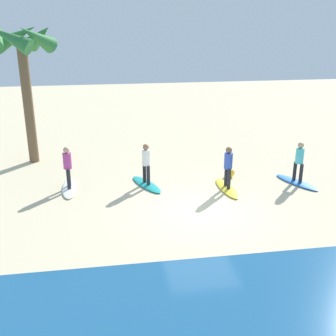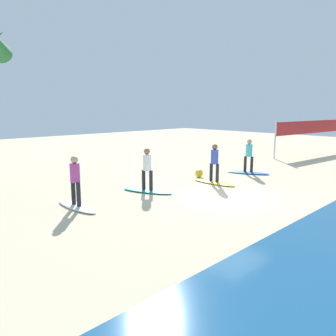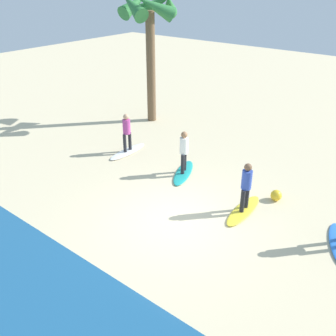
# 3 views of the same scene
# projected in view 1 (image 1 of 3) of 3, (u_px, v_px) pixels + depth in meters

# --- Properties ---
(ground_plane) EXTENTS (60.00, 60.00, 0.00)m
(ground_plane) POSITION_uv_depth(u_px,v_px,m) (201.00, 211.00, 14.45)
(ground_plane) COLOR beige
(surfboard_blue) EXTENTS (1.36, 2.15, 0.09)m
(surfboard_blue) POSITION_uv_depth(u_px,v_px,m) (297.00, 182.00, 16.87)
(surfboard_blue) COLOR blue
(surfboard_blue) RESTS_ON ground
(surfer_blue) EXTENTS (0.32, 0.43, 1.64)m
(surfer_blue) POSITION_uv_depth(u_px,v_px,m) (299.00, 159.00, 16.53)
(surfer_blue) COLOR #232328
(surfer_blue) RESTS_ON surfboard_blue
(surfboard_yellow) EXTENTS (0.69, 2.13, 0.09)m
(surfboard_yellow) POSITION_uv_depth(u_px,v_px,m) (227.00, 188.00, 16.28)
(surfboard_yellow) COLOR yellow
(surfboard_yellow) RESTS_ON ground
(surfer_yellow) EXTENTS (0.32, 0.46, 1.64)m
(surfer_yellow) POSITION_uv_depth(u_px,v_px,m) (228.00, 164.00, 15.95)
(surfer_yellow) COLOR #232328
(surfer_yellow) RESTS_ON surfboard_yellow
(surfboard_teal) EXTENTS (1.32, 2.15, 0.09)m
(surfboard_teal) POSITION_uv_depth(u_px,v_px,m) (147.00, 184.00, 16.66)
(surfboard_teal) COLOR teal
(surfboard_teal) RESTS_ON ground
(surfer_teal) EXTENTS (0.32, 0.44, 1.64)m
(surfer_teal) POSITION_uv_depth(u_px,v_px,m) (146.00, 161.00, 16.33)
(surfer_teal) COLOR #232328
(surfer_teal) RESTS_ON surfboard_teal
(surfboard_white) EXTENTS (0.64, 2.12, 0.09)m
(surfboard_white) POSITION_uv_depth(u_px,v_px,m) (70.00, 188.00, 16.29)
(surfboard_white) COLOR white
(surfboard_white) RESTS_ON ground
(surfer_white) EXTENTS (0.32, 0.46, 1.64)m
(surfer_white) POSITION_uv_depth(u_px,v_px,m) (68.00, 164.00, 15.95)
(surfer_white) COLOR #232328
(surfer_white) RESTS_ON surfboard_white
(palm_tree) EXTENTS (2.88, 3.03, 6.27)m
(palm_tree) POSITION_uv_depth(u_px,v_px,m) (22.00, 50.00, 17.78)
(palm_tree) COLOR brown
(palm_tree) RESTS_ON ground
(beach_ball) EXTENTS (0.38, 0.38, 0.38)m
(beach_ball) POSITION_uv_depth(u_px,v_px,m) (230.00, 173.00, 17.52)
(beach_ball) COLOR yellow
(beach_ball) RESTS_ON ground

